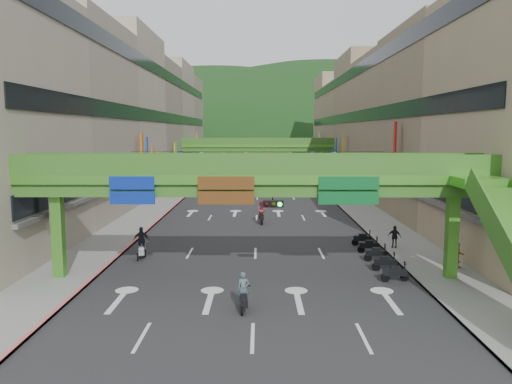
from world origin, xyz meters
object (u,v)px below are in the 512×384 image
at_px(overpass_near, 272,189).
at_px(car_yellow, 261,189).
at_px(scooter_rider_mid, 262,212).
at_px(car_silver, 243,182).
at_px(pedestrian_red, 458,258).
at_px(scooter_rider_near, 243,294).

relative_size(overpass_near, car_yellow, 7.29).
bearing_deg(scooter_rider_mid, car_silver, 94.94).
distance_m(car_silver, car_yellow, 8.56).
height_order(overpass_near, pedestrian_red, overpass_near).
distance_m(scooter_rider_near, car_silver, 52.02).
bearing_deg(car_yellow, overpass_near, -84.48).
xyz_separation_m(scooter_rider_near, car_silver, (-1.65, 51.99, -0.19)).
height_order(overpass_near, car_silver, overpass_near).
height_order(scooter_rider_near, scooter_rider_mid, scooter_rider_mid).
bearing_deg(scooter_rider_near, scooter_rider_mid, 87.50).
distance_m(overpass_near, car_silver, 47.93).
distance_m(scooter_rider_mid, car_silver, 30.28).
relative_size(overpass_near, scooter_rider_mid, 13.13).
bearing_deg(overpass_near, car_silver, 93.67).
bearing_deg(scooter_rider_near, pedestrian_red, 28.92).
xyz_separation_m(overpass_near, pedestrian_red, (11.27, 2.62, -4.44)).
bearing_deg(car_yellow, scooter_rider_near, -86.38).
xyz_separation_m(overpass_near, car_silver, (-3.05, 47.61, -4.55)).
height_order(scooter_rider_near, car_silver, scooter_rider_near).
bearing_deg(car_yellow, scooter_rider_mid, -85.09).
height_order(scooter_rider_near, car_yellow, scooter_rider_near).
bearing_deg(car_yellow, car_silver, 112.31).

